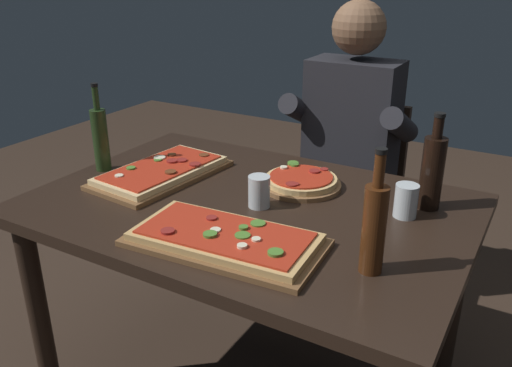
{
  "coord_description": "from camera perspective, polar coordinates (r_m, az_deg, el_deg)",
  "views": [
    {
      "loc": [
        0.81,
        -1.35,
        1.47
      ],
      "look_at": [
        0.0,
        0.05,
        0.79
      ],
      "focal_mm": 37.43,
      "sensor_mm": 36.0,
      "label": 1
    }
  ],
  "objects": [
    {
      "name": "pizza_rectangular_left",
      "position": [
        1.97,
        -10.07,
        1.25
      ],
      "size": [
        0.32,
        0.53,
        0.05
      ],
      "color": "brown",
      "rests_on": "dining_table"
    },
    {
      "name": "seated_diner",
      "position": [
        2.34,
        9.71,
        4.29
      ],
      "size": [
        0.53,
        0.41,
        1.33
      ],
      "color": "#23232D",
      "rests_on": "ground_plane"
    },
    {
      "name": "tumbler_far_side",
      "position": [
        1.69,
        0.34,
        -0.86
      ],
      "size": [
        0.07,
        0.07,
        0.1
      ],
      "color": "silver",
      "rests_on": "dining_table"
    },
    {
      "name": "wine_bottle_dark",
      "position": [
        1.34,
        12.51,
        -4.4
      ],
      "size": [
        0.06,
        0.06,
        0.33
      ],
      "color": "#47230F",
      "rests_on": "dining_table"
    },
    {
      "name": "diner_chair",
      "position": [
        2.53,
        10.31,
        -0.48
      ],
      "size": [
        0.44,
        0.44,
        0.87
      ],
      "color": "black",
      "rests_on": "ground_plane"
    },
    {
      "name": "dining_table",
      "position": [
        1.78,
        -0.81,
        -4.85
      ],
      "size": [
        1.4,
        0.96,
        0.74
      ],
      "color": "black",
      "rests_on": "ground_plane"
    },
    {
      "name": "pizza_round_far",
      "position": [
        1.86,
        4.83,
        0.21
      ],
      "size": [
        0.28,
        0.28,
        0.05
      ],
      "color": "brown",
      "rests_on": "dining_table"
    },
    {
      "name": "pizza_rectangular_front",
      "position": [
        1.48,
        -3.32,
        -5.95
      ],
      "size": [
        0.56,
        0.31,
        0.05
      ],
      "color": "brown",
      "rests_on": "dining_table"
    },
    {
      "name": "tumbler_near_camera",
      "position": [
        1.69,
        15.73,
        -1.79
      ],
      "size": [
        0.07,
        0.07,
        0.1
      ],
      "color": "silver",
      "rests_on": "dining_table"
    },
    {
      "name": "vinegar_bottle_green",
      "position": [
        2.06,
        -16.29,
        4.73
      ],
      "size": [
        0.06,
        0.06,
        0.33
      ],
      "color": "#233819",
      "rests_on": "dining_table"
    },
    {
      "name": "oil_bottle_amber",
      "position": [
        1.75,
        18.33,
        1.32
      ],
      "size": [
        0.07,
        0.07,
        0.31
      ],
      "color": "black",
      "rests_on": "dining_table"
    }
  ]
}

